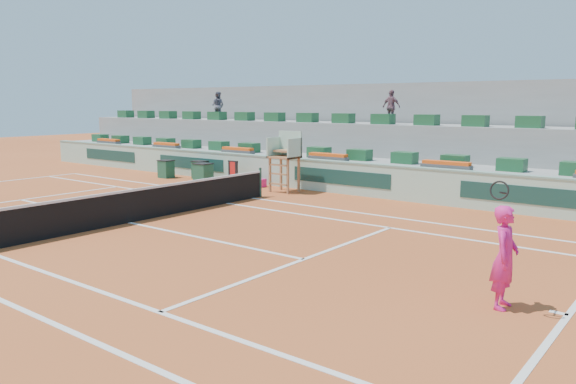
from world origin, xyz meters
name	(u,v)px	position (x,y,z in m)	size (l,w,h in m)	color
ground	(129,223)	(0.00, 0.00, 0.00)	(90.00, 90.00, 0.00)	#9D451E
seating_tier_lower	(330,169)	(0.00, 10.70, 0.60)	(36.00, 4.00, 1.20)	gray
seating_tier_upper	(350,151)	(0.00, 12.30, 1.30)	(36.00, 2.40, 2.60)	gray
stadium_back_wall	(368,130)	(0.00, 13.90, 2.20)	(36.00, 0.40, 4.40)	gray
player_bag	(257,182)	(-1.81, 7.83, 0.17)	(0.77, 0.34, 0.34)	#DF1D7B
spectator_left	(218,106)	(-7.95, 11.72, 3.35)	(0.73, 0.57, 1.50)	#51505D
spectator_mid	(391,107)	(2.25, 11.96, 3.33)	(0.85, 0.36, 1.46)	#7B5260
court_lines	(129,223)	(0.00, 0.00, 0.01)	(23.89, 11.09, 0.01)	silver
tennis_net	(129,205)	(0.00, 0.00, 0.53)	(0.10, 11.97, 1.10)	black
advertising_hoarding	(301,173)	(0.02, 8.50, 0.63)	(36.00, 0.34, 1.26)	#A1CBB3
umpire_chair	(286,153)	(0.00, 7.50, 1.54)	(1.10, 0.90, 2.40)	#965F38
seat_row_lower	(319,152)	(0.00, 9.80, 1.42)	(32.90, 0.60, 0.44)	#1A4F2A
seat_row_upper	(343,118)	(0.00, 11.70, 2.82)	(32.90, 0.60, 0.44)	#1A4F2A
flower_planters	(280,154)	(-1.50, 9.00, 1.33)	(26.80, 0.36, 0.28)	#4A4A4A
drink_cooler_a	(203,172)	(-4.65, 7.42, 0.42)	(0.75, 0.65, 0.84)	#184932
drink_cooler_b	(200,170)	(-5.55, 8.07, 0.42)	(0.65, 0.56, 0.84)	#184932
drink_cooler_c	(166,169)	(-7.06, 7.31, 0.42)	(0.66, 0.57, 0.84)	#184932
towel_rack	(233,170)	(-3.06, 7.68, 0.60)	(0.55, 0.09, 1.03)	black
tennis_player	(505,257)	(10.89, -0.31, 0.90)	(0.49, 0.91, 2.28)	#DF1D7B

